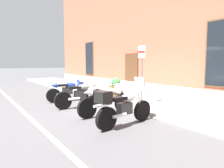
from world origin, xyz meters
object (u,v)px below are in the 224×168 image
motorcycle_grey_naked (82,95)px  motorcycle_white_sport (108,98)px  motorcycle_silver_touring (123,107)px  barrel_planter (116,91)px  parking_sign (142,66)px  motorcycle_blue_sport (70,89)px

motorcycle_grey_naked → motorcycle_white_sport: size_ratio=0.99×
motorcycle_white_sport → motorcycle_silver_touring: 1.37m
barrel_planter → motorcycle_silver_touring: bearing=-32.2°
motorcycle_white_sport → barrel_planter: size_ratio=2.25×
motorcycle_silver_touring → parking_sign: 2.65m
motorcycle_blue_sport → parking_sign: size_ratio=0.88×
motorcycle_grey_naked → motorcycle_silver_touring: size_ratio=1.06×
motorcycle_blue_sport → motorcycle_silver_touring: 4.36m
motorcycle_blue_sport → motorcycle_silver_touring: size_ratio=0.98×
motorcycle_blue_sport → parking_sign: parking_sign is taller
motorcycle_grey_naked → parking_sign: size_ratio=0.95×
motorcycle_blue_sport → motorcycle_grey_naked: size_ratio=0.93×
motorcycle_white_sport → parking_sign: 1.92m
motorcycle_silver_touring → motorcycle_white_sport: bearing=164.2°
motorcycle_silver_touring → parking_sign: size_ratio=0.90×
motorcycle_grey_naked → motorcycle_white_sport: (1.58, 0.21, 0.08)m
parking_sign → motorcycle_grey_naked: bearing=-129.2°
parking_sign → barrel_planter: 1.80m
motorcycle_white_sport → motorcycle_blue_sport: bearing=-178.6°
motorcycle_grey_naked → motorcycle_silver_touring: 2.90m
motorcycle_blue_sport → motorcycle_grey_naked: (1.46, -0.13, -0.06)m
motorcycle_blue_sport → motorcycle_white_sport: size_ratio=0.92×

